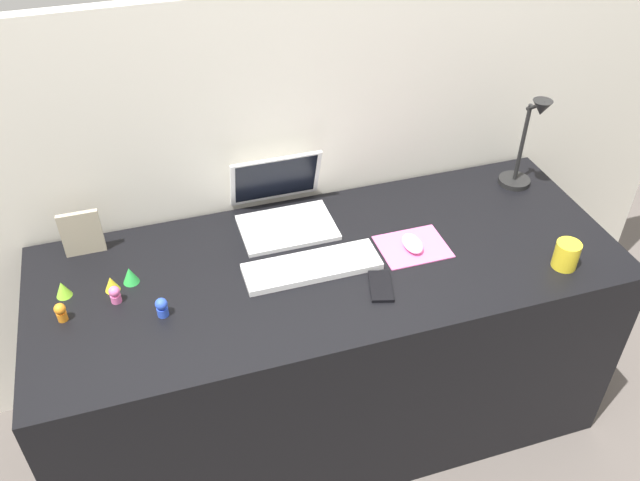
% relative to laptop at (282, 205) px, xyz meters
% --- Properties ---
extents(ground_plane, '(6.00, 6.00, 0.00)m').
position_rel_laptop_xyz_m(ground_plane, '(0.08, -0.26, -0.79)').
color(ground_plane, '#59514C').
extents(back_wall, '(2.99, 0.05, 1.44)m').
position_rel_laptop_xyz_m(back_wall, '(0.08, 0.14, -0.07)').
color(back_wall, silver).
rests_on(back_wall, ground_plane).
extents(desk, '(1.79, 0.70, 0.74)m').
position_rel_laptop_xyz_m(desk, '(0.08, -0.26, -0.42)').
color(desk, black).
rests_on(desk, ground_plane).
extents(laptop, '(0.30, 0.28, 0.21)m').
position_rel_laptop_xyz_m(laptop, '(0.00, 0.00, 0.00)').
color(laptop, white).
rests_on(laptop, desk).
extents(keyboard, '(0.41, 0.13, 0.02)m').
position_rel_laptop_xyz_m(keyboard, '(0.02, -0.27, -0.04)').
color(keyboard, white).
rests_on(keyboard, desk).
extents(mousepad, '(0.21, 0.17, 0.00)m').
position_rel_laptop_xyz_m(mousepad, '(0.35, -0.27, -0.05)').
color(mousepad, pink).
rests_on(mousepad, desk).
extents(mouse, '(0.06, 0.10, 0.03)m').
position_rel_laptop_xyz_m(mouse, '(0.34, -0.27, -0.03)').
color(mouse, white).
rests_on(mouse, mousepad).
extents(cell_phone, '(0.10, 0.14, 0.01)m').
position_rel_laptop_xyz_m(cell_phone, '(0.19, -0.41, -0.05)').
color(cell_phone, black).
rests_on(cell_phone, desk).
extents(desk_lamp, '(0.11, 0.14, 0.35)m').
position_rel_laptop_xyz_m(desk_lamp, '(0.84, -0.07, 0.11)').
color(desk_lamp, black).
rests_on(desk_lamp, desk).
extents(picture_frame, '(0.12, 0.02, 0.15)m').
position_rel_laptop_xyz_m(picture_frame, '(-0.62, 0.01, 0.02)').
color(picture_frame, '#B2A58C').
rests_on(picture_frame, desk).
extents(coffee_mug, '(0.07, 0.07, 0.09)m').
position_rel_laptop_xyz_m(coffee_mug, '(0.75, -0.49, -0.01)').
color(coffee_mug, yellow).
rests_on(coffee_mug, desk).
extents(toy_figurine_blue, '(0.03, 0.03, 0.06)m').
position_rel_laptop_xyz_m(toy_figurine_blue, '(-0.43, -0.33, -0.02)').
color(toy_figurine_blue, blue).
rests_on(toy_figurine_blue, desk).
extents(toy_figurine_lime, '(0.04, 0.04, 0.05)m').
position_rel_laptop_xyz_m(toy_figurine_lime, '(-0.69, -0.17, -0.03)').
color(toy_figurine_lime, '#8CDB33').
rests_on(toy_figurine_lime, desk).
extents(toy_figurine_pink, '(0.03, 0.03, 0.05)m').
position_rel_laptop_xyz_m(toy_figurine_pink, '(-0.55, -0.24, -0.03)').
color(toy_figurine_pink, pink).
rests_on(toy_figurine_pink, desk).
extents(toy_figurine_yellow, '(0.04, 0.04, 0.05)m').
position_rel_laptop_xyz_m(toy_figurine_yellow, '(-0.56, -0.19, -0.03)').
color(toy_figurine_yellow, yellow).
rests_on(toy_figurine_yellow, desk).
extents(toy_figurine_orange, '(0.03, 0.03, 0.06)m').
position_rel_laptop_xyz_m(toy_figurine_orange, '(-0.70, -0.27, -0.02)').
color(toy_figurine_orange, orange).
rests_on(toy_figurine_orange, desk).
extents(toy_figurine_green, '(0.05, 0.05, 0.05)m').
position_rel_laptop_xyz_m(toy_figurine_green, '(-0.50, -0.17, -0.03)').
color(toy_figurine_green, green).
rests_on(toy_figurine_green, desk).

